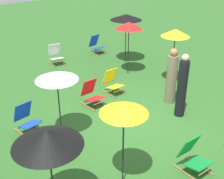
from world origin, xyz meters
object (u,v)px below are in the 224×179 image
object	(u,v)px
deckchair_6	(96,45)
umbrella_2	(47,138)
deckchair_8	(26,119)
person_1	(182,87)
deckchair_5	(112,82)
umbrella_4	(124,108)
deckchair_11	(193,156)
umbrella_1	(126,17)
deckchair_12	(55,55)
umbrella_3	(57,76)
umbrella_5	(176,33)
umbrella_0	(129,25)
deckchair_2	(92,94)
person_0	(172,77)

from	to	relation	value
deckchair_6	umbrella_2	bearing A→B (deg)	-138.57
deckchair_8	person_1	size ratio (longest dim) A/B	0.44
deckchair_5	umbrella_4	bearing A→B (deg)	-126.01
deckchair_11	umbrella_1	xyz separation A→B (m)	(3.56, 5.86, 1.53)
deckchair_6	deckchair_12	distance (m)	2.14
umbrella_3	umbrella_5	xyz separation A→B (m)	(4.75, 0.16, 0.15)
person_1	umbrella_0	bearing A→B (deg)	-15.70
umbrella_0	umbrella_2	world-z (taller)	umbrella_0
umbrella_5	person_1	distance (m)	2.43
umbrella_3	umbrella_5	world-z (taller)	umbrella_5
umbrella_0	deckchair_6	bearing A→B (deg)	77.55
deckchair_2	deckchair_12	distance (m)	3.96
deckchair_11	umbrella_0	size ratio (longest dim) A/B	0.41
umbrella_0	umbrella_5	size ratio (longest dim) A/B	1.01
deckchair_2	deckchair_12	bearing A→B (deg)	74.65
deckchair_2	umbrella_3	xyz separation A→B (m)	(-1.62, -0.79, 1.34)
umbrella_2	person_1	bearing A→B (deg)	7.99
umbrella_1	person_1	world-z (taller)	umbrella_1
deckchair_12	umbrella_5	distance (m)	5.12
deckchair_5	umbrella_0	size ratio (longest dim) A/B	0.41
umbrella_0	deckchair_12	bearing A→B (deg)	119.25
umbrella_1	umbrella_4	size ratio (longest dim) A/B	1.05
deckchair_6	deckchair_12	xyz separation A→B (m)	(-2.14, 0.05, 0.00)
deckchair_5	umbrella_4	distance (m)	4.43
deckchair_8	umbrella_5	size ratio (longest dim) A/B	0.42
deckchair_12	deckchair_2	bearing A→B (deg)	-92.91
deckchair_5	deckchair_6	distance (m)	4.14
umbrella_2	person_1	size ratio (longest dim) A/B	0.98
deckchair_2	deckchair_11	size ratio (longest dim) A/B	1.00
umbrella_3	umbrella_4	distance (m)	2.28
deckchair_6	umbrella_0	distance (m)	3.15
umbrella_5	person_0	world-z (taller)	umbrella_5
deckchair_2	deckchair_8	xyz separation A→B (m)	(-2.19, -0.01, 0.00)
deckchair_5	umbrella_2	world-z (taller)	umbrella_2
deckchair_6	person_1	xyz separation A→B (m)	(-1.65, -5.95, 0.54)
deckchair_2	person_0	size ratio (longest dim) A/B	0.47
umbrella_0	umbrella_5	xyz separation A→B (m)	(0.53, -1.69, -0.02)
deckchair_11	umbrella_2	xyz separation A→B (m)	(-2.89, 0.99, 1.33)
umbrella_2	deckchair_11	bearing A→B (deg)	-18.80
deckchair_5	umbrella_0	distance (m)	2.32
umbrella_3	person_0	size ratio (longest dim) A/B	1.02
deckchair_2	deckchair_8	world-z (taller)	same
deckchair_6	umbrella_3	world-z (taller)	umbrella_3
umbrella_1	person_0	bearing A→B (deg)	-111.84
deckchair_11	umbrella_1	bearing A→B (deg)	63.24
umbrella_0	deckchair_2	bearing A→B (deg)	-157.74
umbrella_4	person_0	world-z (taller)	umbrella_4
deckchair_6	person_0	distance (m)	5.41
deckchair_2	umbrella_2	xyz separation A→B (m)	(-3.08, -2.84, 1.33)
umbrella_0	person_0	distance (m)	2.82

